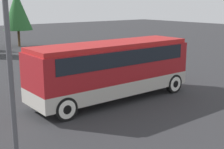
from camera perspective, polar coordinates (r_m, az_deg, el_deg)
ground_plane at (r=16.95m, az=-0.00°, el=-4.61°), size 120.00×120.00×0.00m
tour_bus at (r=16.54m, az=0.26°, el=1.64°), size 9.11×2.61×3.11m
parked_car_near at (r=23.73m, az=0.89°, el=2.29°), size 4.37×1.91×1.43m
parked_car_mid at (r=20.56m, az=-8.91°, el=0.52°), size 4.37×1.80×1.48m
lamp_post at (r=9.41m, az=-18.33°, el=3.73°), size 0.44×0.44×5.66m
tree_right at (r=38.96m, az=-16.96°, el=11.11°), size 3.36×3.36×6.50m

